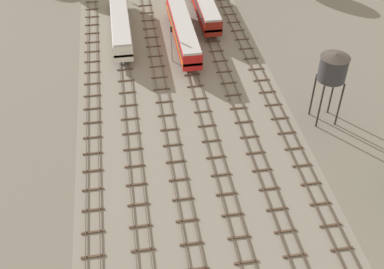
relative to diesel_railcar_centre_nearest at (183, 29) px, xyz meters
The scene contains 13 objects.
ground_plane 3.57m from the diesel_railcar_centre_nearest, behind, with size 480.00×480.00×0.00m, color slate.
ballast_bed 3.56m from the diesel_railcar_centre_nearest, behind, with size 28.36×176.00×0.01m, color gray.
track_far_left 14.87m from the diesel_railcar_centre_nearest, behind, with size 2.40×126.00×0.29m.
track_left 10.12m from the diesel_railcar_centre_nearest, behind, with size 2.40×126.00×0.29m.
track_centre_left 5.59m from the diesel_railcar_centre_nearest, 166.31° to the left, with size 2.40×126.00×0.29m.
track_centre 2.73m from the diesel_railcar_centre_nearest, 90.00° to the left, with size 2.40×126.00×0.29m.
track_centre_right 5.59m from the diesel_railcar_centre_nearest, 13.69° to the left, with size 2.40×126.00×0.29m.
track_right 10.12m from the diesel_railcar_centre_nearest, ahead, with size 2.40×126.00×0.29m.
diesel_railcar_centre_nearest is the anchor object (origin of this frame).
passenger_coach_left_near 10.94m from the diesel_railcar_centre_nearest, 152.91° to the left, with size 2.96×22.00×3.80m.
diesel_railcar_centre_right_mid 10.54m from the diesel_railcar_centre_nearest, 62.46° to the left, with size 2.96×20.50×3.80m.
water_tower 27.54m from the diesel_railcar_centre_nearest, 55.71° to the right, with size 3.62×3.62×9.95m.
signal_post_nearest 5.69m from the diesel_railcar_centre_nearest, 115.93° to the right, with size 0.28×0.47×5.99m.
Camera 1 is at (-7.04, -12.61, 39.77)m, focal length 45.08 mm.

